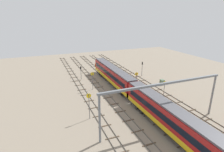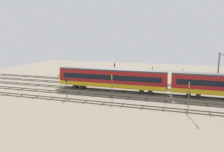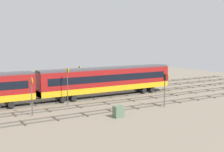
{
  "view_description": "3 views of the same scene",
  "coord_description": "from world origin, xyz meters",
  "px_view_note": "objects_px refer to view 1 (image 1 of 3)",
  "views": [
    {
      "loc": [
        -42.56,
        18.63,
        18.93
      ],
      "look_at": [
        4.67,
        -0.42,
        1.75
      ],
      "focal_mm": 29.23,
      "sensor_mm": 36.0,
      "label": 1
    },
    {
      "loc": [
        -11.35,
        46.13,
        12.28
      ],
      "look_at": [
        3.51,
        -1.54,
        3.08
      ],
      "focal_mm": 35.89,
      "sensor_mm": 36.0,
      "label": 2
    },
    {
      "loc": [
        -22.46,
        -43.61,
        9.48
      ],
      "look_at": [
        3.31,
        -1.09,
        3.58
      ],
      "focal_mm": 48.63,
      "sensor_mm": 36.0,
      "label": 3
    }
  ],
  "objects_px": {
    "speed_sign_near_foreground": "(92,79)",
    "speed_sign_far_trackside": "(164,89)",
    "overhead_gantry": "(165,92)",
    "speed_sign_mid_trackside": "(89,103)",
    "signal_light_trackside_approach": "(81,71)",
    "signal_light_trackside_departure": "(142,67)",
    "speed_sign_distant_end": "(136,80)",
    "train": "(132,90)",
    "relay_cabinet": "(162,82)"
  },
  "relations": [
    {
      "from": "overhead_gantry",
      "to": "speed_sign_mid_trackside",
      "type": "relative_size",
      "value": 4.5
    },
    {
      "from": "speed_sign_near_foreground",
      "to": "speed_sign_mid_trackside",
      "type": "height_order",
      "value": "speed_sign_mid_trackside"
    },
    {
      "from": "train",
      "to": "speed_sign_distant_end",
      "type": "distance_m",
      "value": 4.47
    },
    {
      "from": "speed_sign_near_foreground",
      "to": "signal_light_trackside_approach",
      "type": "bearing_deg",
      "value": 6.43
    },
    {
      "from": "signal_light_trackside_approach",
      "to": "relay_cabinet",
      "type": "height_order",
      "value": "signal_light_trackside_approach"
    },
    {
      "from": "signal_light_trackside_departure",
      "to": "relay_cabinet",
      "type": "height_order",
      "value": "signal_light_trackside_departure"
    },
    {
      "from": "speed_sign_mid_trackside",
      "to": "signal_light_trackside_departure",
      "type": "distance_m",
      "value": 29.15
    },
    {
      "from": "speed_sign_far_trackside",
      "to": "signal_light_trackside_approach",
      "type": "distance_m",
      "value": 25.99
    },
    {
      "from": "speed_sign_near_foreground",
      "to": "signal_light_trackside_approach",
      "type": "height_order",
      "value": "speed_sign_near_foreground"
    },
    {
      "from": "speed_sign_mid_trackside",
      "to": "signal_light_trackside_departure",
      "type": "xyz_separation_m",
      "value": [
        18.55,
        -22.48,
        -0.3
      ]
    },
    {
      "from": "speed_sign_near_foreground",
      "to": "speed_sign_far_trackside",
      "type": "bearing_deg",
      "value": -134.03
    },
    {
      "from": "speed_sign_mid_trackside",
      "to": "speed_sign_far_trackside",
      "type": "relative_size",
      "value": 1.08
    },
    {
      "from": "train",
      "to": "speed_sign_near_foreground",
      "type": "relative_size",
      "value": 10.47
    },
    {
      "from": "speed_sign_near_foreground",
      "to": "relay_cabinet",
      "type": "distance_m",
      "value": 19.9
    },
    {
      "from": "relay_cabinet",
      "to": "signal_light_trackside_departure",
      "type": "bearing_deg",
      "value": 9.78
    },
    {
      "from": "train",
      "to": "relay_cabinet",
      "type": "distance_m",
      "value": 14.18
    },
    {
      "from": "speed_sign_near_foreground",
      "to": "speed_sign_far_trackside",
      "type": "distance_m",
      "value": 18.22
    },
    {
      "from": "overhead_gantry",
      "to": "speed_sign_far_trackside",
      "type": "relative_size",
      "value": 4.86
    },
    {
      "from": "speed_sign_far_trackside",
      "to": "speed_sign_distant_end",
      "type": "relative_size",
      "value": 0.88
    },
    {
      "from": "overhead_gantry",
      "to": "signal_light_trackside_approach",
      "type": "bearing_deg",
      "value": 14.34
    },
    {
      "from": "speed_sign_near_foreground",
      "to": "signal_light_trackside_approach",
      "type": "xyz_separation_m",
      "value": [
        9.14,
        1.03,
        -0.38
      ]
    },
    {
      "from": "train",
      "to": "relay_cabinet",
      "type": "bearing_deg",
      "value": -65.56
    },
    {
      "from": "overhead_gantry",
      "to": "speed_sign_distant_end",
      "type": "bearing_deg",
      "value": -11.14
    },
    {
      "from": "signal_light_trackside_approach",
      "to": "signal_light_trackside_departure",
      "type": "bearing_deg",
      "value": -102.69
    },
    {
      "from": "train",
      "to": "signal_light_trackside_departure",
      "type": "distance_m",
      "value": 18.39
    },
    {
      "from": "speed_sign_near_foreground",
      "to": "speed_sign_distant_end",
      "type": "bearing_deg",
      "value": -123.7
    },
    {
      "from": "signal_light_trackside_approach",
      "to": "signal_light_trackside_departure",
      "type": "xyz_separation_m",
      "value": [
        -4.26,
        -18.91,
        0.38
      ]
    },
    {
      "from": "train",
      "to": "speed_sign_distant_end",
      "type": "xyz_separation_m",
      "value": [
        3.3,
        -2.89,
        0.85
      ]
    },
    {
      "from": "speed_sign_near_foreground",
      "to": "speed_sign_distant_end",
      "type": "relative_size",
      "value": 0.87
    },
    {
      "from": "speed_sign_near_foreground",
      "to": "relay_cabinet",
      "type": "height_order",
      "value": "speed_sign_near_foreground"
    },
    {
      "from": "signal_light_trackside_approach",
      "to": "speed_sign_near_foreground",
      "type": "bearing_deg",
      "value": -173.57
    },
    {
      "from": "train",
      "to": "signal_light_trackside_departure",
      "type": "relative_size",
      "value": 10.64
    },
    {
      "from": "train",
      "to": "speed_sign_distant_end",
      "type": "relative_size",
      "value": 9.14
    },
    {
      "from": "speed_sign_mid_trackside",
      "to": "speed_sign_far_trackside",
      "type": "distance_m",
      "value": 17.73
    },
    {
      "from": "relay_cabinet",
      "to": "speed_sign_mid_trackside",
      "type": "bearing_deg",
      "value": 112.33
    },
    {
      "from": "speed_sign_distant_end",
      "to": "relay_cabinet",
      "type": "xyz_separation_m",
      "value": [
        2.51,
        -9.9,
        -2.79
      ]
    },
    {
      "from": "train",
      "to": "signal_light_trackside_approach",
      "type": "bearing_deg",
      "value": 22.11
    },
    {
      "from": "speed_sign_far_trackside",
      "to": "signal_light_trackside_approach",
      "type": "height_order",
      "value": "speed_sign_far_trackside"
    },
    {
      "from": "train",
      "to": "signal_light_trackside_approach",
      "type": "distance_m",
      "value": 20.26
    },
    {
      "from": "speed_sign_mid_trackside",
      "to": "signal_light_trackside_departure",
      "type": "bearing_deg",
      "value": -50.48
    },
    {
      "from": "train",
      "to": "speed_sign_near_foreground",
      "type": "height_order",
      "value": "train"
    },
    {
      "from": "speed_sign_distant_end",
      "to": "signal_light_trackside_approach",
      "type": "height_order",
      "value": "speed_sign_distant_end"
    },
    {
      "from": "overhead_gantry",
      "to": "signal_light_trackside_departure",
      "type": "xyz_separation_m",
      "value": [
        25.71,
        -11.25,
        -3.47
      ]
    },
    {
      "from": "overhead_gantry",
      "to": "signal_light_trackside_approach",
      "type": "distance_m",
      "value": 31.17
    },
    {
      "from": "speed_sign_distant_end",
      "to": "speed_sign_mid_trackside",
      "type": "bearing_deg",
      "value": 117.53
    },
    {
      "from": "speed_sign_distant_end",
      "to": "signal_light_trackside_approach",
      "type": "relative_size",
      "value": 1.34
    },
    {
      "from": "speed_sign_mid_trackside",
      "to": "signal_light_trackside_approach",
      "type": "bearing_deg",
      "value": -8.9
    },
    {
      "from": "overhead_gantry",
      "to": "speed_sign_mid_trackside",
      "type": "xyz_separation_m",
      "value": [
        7.16,
        11.23,
        -3.17
      ]
    },
    {
      "from": "signal_light_trackside_approach",
      "to": "relay_cabinet",
      "type": "bearing_deg",
      "value": -122.4
    },
    {
      "from": "speed_sign_mid_trackside",
      "to": "train",
      "type": "bearing_deg",
      "value": -70.16
    }
  ]
}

